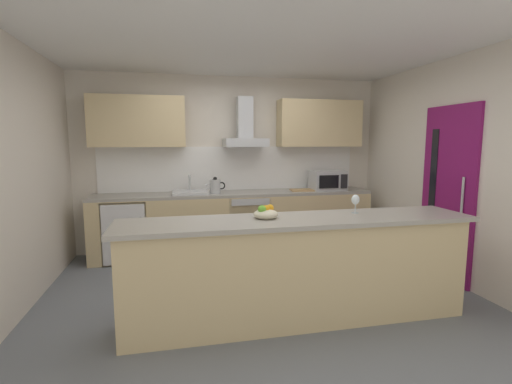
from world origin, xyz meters
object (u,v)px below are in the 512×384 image
at_px(refrigerator, 127,230).
at_px(chopping_board, 302,190).
at_px(kettle, 215,186).
at_px(wine_glass, 355,200).
at_px(oven, 247,222).
at_px(range_hood, 245,131).
at_px(sink, 190,192).
at_px(fruit_bowl, 266,213).
at_px(microwave, 328,180).

relative_size(refrigerator, chopping_board, 2.50).
bearing_deg(kettle, wine_glass, -61.74).
distance_m(oven, wine_glass, 2.28).
xyz_separation_m(refrigerator, range_hood, (1.70, 0.13, 1.36)).
bearing_deg(chopping_board, oven, 178.39).
xyz_separation_m(kettle, chopping_board, (1.31, 0.01, -0.09)).
relative_size(sink, kettle, 1.73).
distance_m(fruit_bowl, chopping_board, 2.38).
bearing_deg(fruit_bowl, sink, 104.87).
height_order(microwave, chopping_board, microwave).
distance_m(microwave, kettle, 1.72).
distance_m(refrigerator, sink, 1.02).
bearing_deg(wine_glass, refrigerator, 138.23).
relative_size(refrigerator, kettle, 2.94).
bearing_deg(fruit_bowl, oven, 83.51).
bearing_deg(sink, microwave, -1.08).
xyz_separation_m(oven, chopping_board, (0.84, -0.02, 0.45)).
distance_m(sink, range_hood, 1.19).
relative_size(microwave, range_hood, 0.69).
bearing_deg(sink, fruit_bowl, -75.13).
relative_size(refrigerator, fruit_bowl, 3.86).
height_order(refrigerator, kettle, kettle).
height_order(wine_glass, chopping_board, wine_glass).
bearing_deg(microwave, range_hood, 172.83).
distance_m(refrigerator, kettle, 1.36).
bearing_deg(kettle, sink, 172.75).
xyz_separation_m(microwave, kettle, (-1.72, -0.01, -0.04)).
distance_m(kettle, range_hood, 0.92).
bearing_deg(refrigerator, kettle, -1.44).
bearing_deg(range_hood, chopping_board, -10.30).
relative_size(sink, fruit_bowl, 2.27).
height_order(oven, microwave, microwave).
relative_size(oven, refrigerator, 0.94).
distance_m(oven, microwave, 1.38).
distance_m(sink, fruit_bowl, 2.23).
height_order(sink, kettle, sink).
bearing_deg(range_hood, wine_glass, -73.85).
bearing_deg(chopping_board, range_hood, 169.70).
height_order(sink, range_hood, range_hood).
bearing_deg(wine_glass, sink, 124.72).
bearing_deg(range_hood, fruit_bowl, -96.12).
bearing_deg(range_hood, refrigerator, -175.54).
height_order(microwave, kettle, microwave).
bearing_deg(kettle, fruit_bowl, -84.03).
bearing_deg(chopping_board, kettle, -179.56).
relative_size(oven, range_hood, 1.11).
bearing_deg(kettle, microwave, 0.19).
bearing_deg(sink, chopping_board, -1.20).
bearing_deg(microwave, sink, 178.92).
height_order(refrigerator, range_hood, range_hood).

